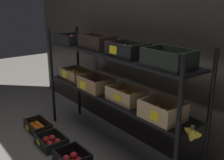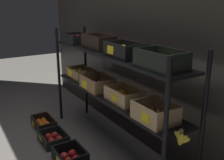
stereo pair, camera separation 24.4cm
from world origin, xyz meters
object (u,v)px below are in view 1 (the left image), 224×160
at_px(crate_ground_tangerine, 38,127).
at_px(crate_ground_center_apple_red, 73,160).
at_px(display_rack, 111,73).
at_px(crate_ground_apple_red, 51,142).

height_order(crate_ground_tangerine, crate_ground_center_apple_red, crate_ground_center_apple_red).
distance_m(display_rack, crate_ground_apple_red, 0.97).
height_order(display_rack, crate_ground_apple_red, display_rack).
relative_size(crate_ground_apple_red, crate_ground_center_apple_red, 1.02).
height_order(crate_ground_tangerine, crate_ground_apple_red, crate_ground_tangerine).
bearing_deg(display_rack, crate_ground_tangerine, -152.09).
relative_size(display_rack, crate_ground_apple_red, 6.25).
bearing_deg(display_rack, crate_ground_center_apple_red, -90.40).
bearing_deg(crate_ground_center_apple_red, crate_ground_tangerine, 178.92).
height_order(display_rack, crate_ground_tangerine, display_rack).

